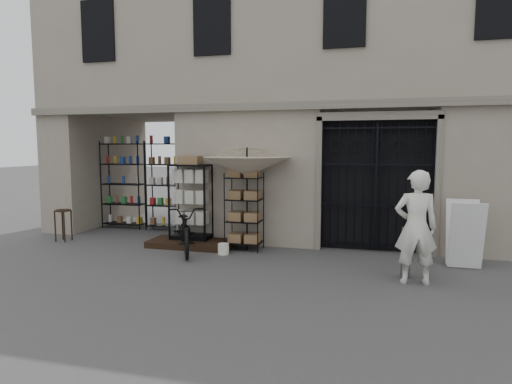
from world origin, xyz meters
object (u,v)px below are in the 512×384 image
(display_cabinet, at_px, (191,206))
(steel_bollard, at_px, (406,253))
(market_umbrella, at_px, (247,161))
(easel_sign, at_px, (465,234))
(shopkeeper, at_px, (414,283))
(white_bucket, at_px, (223,249))
(bicycle, at_px, (186,252))
(wire_rack, at_px, (244,212))
(wooden_stool, at_px, (63,224))

(display_cabinet, distance_m, steel_bollard, 4.99)
(market_umbrella, distance_m, easel_sign, 4.67)
(shopkeeper, relative_size, easel_sign, 1.52)
(white_bucket, bearing_deg, bicycle, -176.96)
(bicycle, distance_m, steel_bollard, 4.65)
(market_umbrella, relative_size, white_bucket, 11.45)
(steel_bollard, xyz_separation_m, easel_sign, (1.14, 0.94, 0.21))
(display_cabinet, height_order, steel_bollard, display_cabinet)
(wire_rack, height_order, easel_sign, wire_rack)
(bicycle, xyz_separation_m, shopkeeper, (4.69, -1.02, 0.00))
(market_umbrella, height_order, bicycle, market_umbrella)
(white_bucket, relative_size, steel_bollard, 0.27)
(bicycle, distance_m, wooden_stool, 3.46)
(market_umbrella, distance_m, wooden_stool, 4.95)
(display_cabinet, height_order, wooden_stool, display_cabinet)
(bicycle, distance_m, shopkeeper, 4.80)
(wooden_stool, height_order, steel_bollard, steel_bollard)
(display_cabinet, xyz_separation_m, wooden_stool, (-3.25, -0.42, -0.53))
(shopkeeper, bearing_deg, wooden_stool, -16.62)
(white_bucket, distance_m, wooden_stool, 4.31)
(display_cabinet, height_order, white_bucket, display_cabinet)
(display_cabinet, xyz_separation_m, wire_rack, (1.37, -0.15, -0.09))
(steel_bollard, bearing_deg, bicycle, 170.97)
(shopkeeper, bearing_deg, steel_bollard, -75.57)
(easel_sign, bearing_deg, shopkeeper, -129.22)
(wire_rack, relative_size, shopkeeper, 0.90)
(market_umbrella, relative_size, easel_sign, 2.17)
(wire_rack, xyz_separation_m, shopkeeper, (3.50, -1.61, -0.86))
(steel_bollard, height_order, shopkeeper, steel_bollard)
(wooden_stool, distance_m, easel_sign, 9.14)
(wire_rack, bearing_deg, display_cabinet, 149.76)
(wooden_stool, bearing_deg, steel_bollard, -7.37)
(wire_rack, height_order, shopkeeper, wire_rack)
(white_bucket, bearing_deg, wooden_stool, 176.51)
(white_bucket, bearing_deg, wire_rack, 59.02)
(market_umbrella, bearing_deg, steel_bollard, -21.30)
(wire_rack, xyz_separation_m, bicycle, (-1.19, -0.58, -0.86))
(bicycle, xyz_separation_m, easel_sign, (5.71, 0.22, 0.67))
(steel_bollard, bearing_deg, wooden_stool, 172.63)
(market_umbrella, relative_size, steel_bollard, 3.06)
(display_cabinet, xyz_separation_m, white_bucket, (1.04, -0.69, -0.83))
(bicycle, relative_size, shopkeeper, 1.05)
(easel_sign, bearing_deg, steel_bollard, -140.16)
(wooden_stool, relative_size, steel_bollard, 0.87)
(market_umbrella, distance_m, white_bucket, 2.00)
(wire_rack, distance_m, market_umbrella, 1.16)
(wooden_stool, bearing_deg, easel_sign, -0.58)
(market_umbrella, xyz_separation_m, shopkeeper, (3.43, -1.59, -2.01))
(white_bucket, distance_m, easel_sign, 4.88)
(bicycle, relative_size, easel_sign, 1.59)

